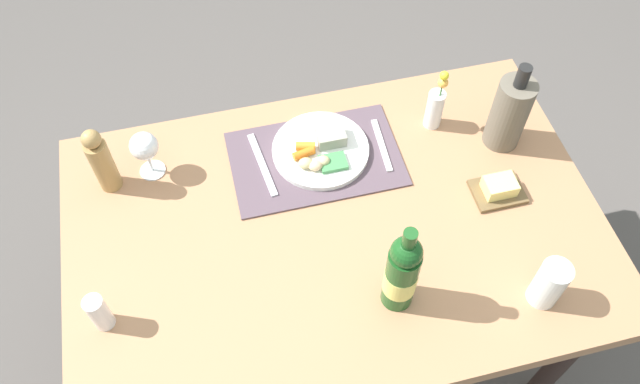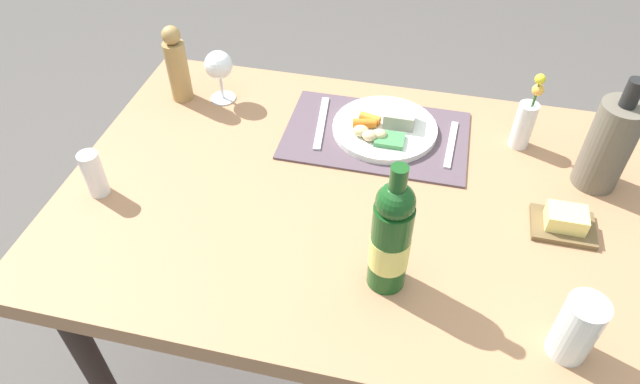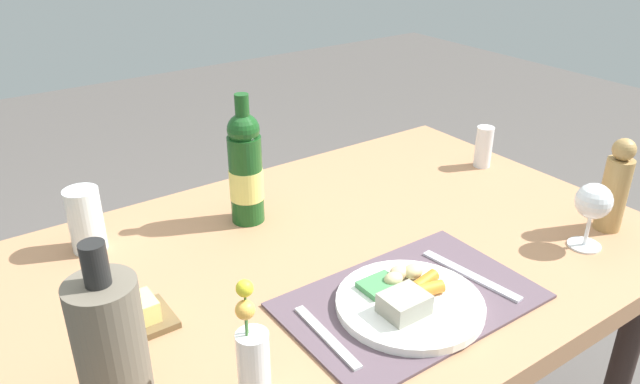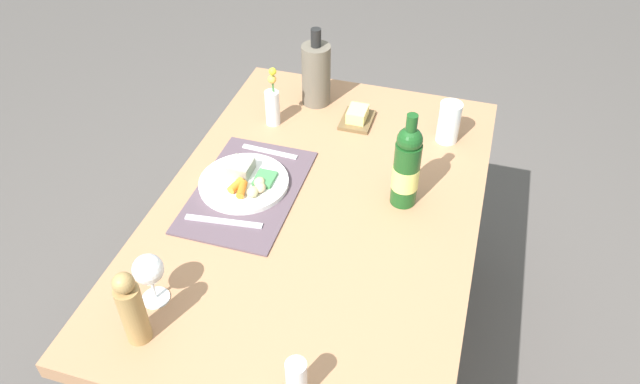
% 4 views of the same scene
% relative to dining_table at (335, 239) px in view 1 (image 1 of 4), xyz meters
% --- Properties ---
extents(ground_plane, '(8.00, 8.00, 0.00)m').
position_rel_dining_table_xyz_m(ground_plane, '(0.00, 0.00, -0.63)').
color(ground_plane, '#514C49').
extents(dining_table, '(1.34, 0.89, 0.70)m').
position_rel_dining_table_xyz_m(dining_table, '(0.00, 0.00, 0.00)').
color(dining_table, '#A67450').
rests_on(dining_table, ground_plane).
extents(placemat, '(0.45, 0.29, 0.01)m').
position_rel_dining_table_xyz_m(placemat, '(-0.00, -0.21, 0.07)').
color(placemat, '#53424C').
rests_on(placemat, dining_table).
extents(dinner_plate, '(0.26, 0.26, 0.05)m').
position_rel_dining_table_xyz_m(dinner_plate, '(-0.02, -0.23, 0.09)').
color(dinner_plate, white).
rests_on(dinner_plate, placemat).
extents(fork, '(0.03, 0.18, 0.00)m').
position_rel_dining_table_xyz_m(fork, '(-0.18, -0.21, 0.08)').
color(fork, silver).
rests_on(fork, placemat).
extents(knife, '(0.04, 0.22, 0.00)m').
position_rel_dining_table_xyz_m(knife, '(0.14, -0.22, 0.08)').
color(knife, silver).
rests_on(knife, placemat).
extents(wine_glass, '(0.07, 0.07, 0.14)m').
position_rel_dining_table_xyz_m(wine_glass, '(0.43, -0.28, 0.17)').
color(wine_glass, white).
rests_on(wine_glass, dining_table).
extents(butter_dish, '(0.13, 0.10, 0.05)m').
position_rel_dining_table_xyz_m(butter_dish, '(-0.43, 0.01, 0.09)').
color(butter_dish, brown).
rests_on(butter_dish, dining_table).
extents(flower_vase, '(0.05, 0.05, 0.20)m').
position_rel_dining_table_xyz_m(flower_vase, '(-0.34, -0.26, 0.14)').
color(flower_vase, silver).
rests_on(flower_vase, dining_table).
extents(salt_shaker, '(0.04, 0.04, 0.11)m').
position_rel_dining_table_xyz_m(salt_shaker, '(0.57, 0.13, 0.12)').
color(salt_shaker, white).
rests_on(salt_shaker, dining_table).
extents(cooler_bottle, '(0.10, 0.10, 0.27)m').
position_rel_dining_table_xyz_m(cooler_bottle, '(-0.51, -0.16, 0.18)').
color(cooler_bottle, '#61594C').
rests_on(cooler_bottle, dining_table).
extents(water_tumbler, '(0.07, 0.07, 0.13)m').
position_rel_dining_table_xyz_m(water_tumbler, '(-0.41, 0.30, 0.13)').
color(water_tumbler, silver).
rests_on(water_tumbler, dining_table).
extents(wine_bottle, '(0.07, 0.07, 0.29)m').
position_rel_dining_table_xyz_m(wine_bottle, '(-0.09, 0.22, 0.19)').
color(wine_bottle, '#184A1B').
rests_on(wine_bottle, dining_table).
extents(pepper_mill, '(0.06, 0.06, 0.21)m').
position_rel_dining_table_xyz_m(pepper_mill, '(0.53, -0.26, 0.17)').
color(pepper_mill, '#A4804A').
rests_on(pepper_mill, dining_table).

